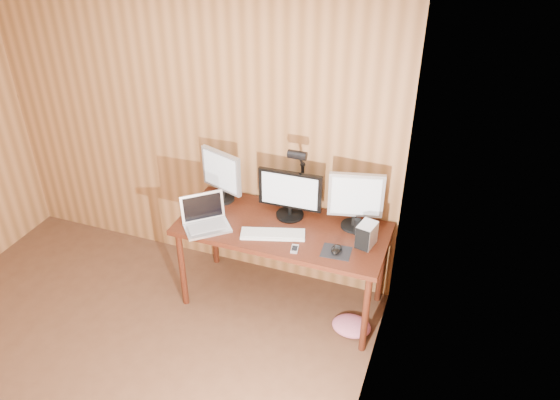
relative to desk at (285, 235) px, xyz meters
The scene contains 14 objects.
room_shell 2.04m from the desk, 118.65° to the right, with size 4.00×4.00×4.00m.
desk is the anchor object (origin of this frame).
monitor_center 0.34m from the desk, 86.77° to the left, with size 0.50×0.22×0.39m.
monitor_left 0.70m from the desk, 167.80° to the left, with size 0.38×0.18×0.44m.
monitor_right 0.64m from the desk, 12.61° to the left, with size 0.40×0.19×0.46m.
laptop 0.64m from the desk, 155.56° to the right, with size 0.42×0.41×0.24m.
keyboard 0.24m from the desk, 98.08° to the right, with size 0.50×0.28×0.02m.
mousepad 0.54m from the desk, 26.75° to the right, with size 0.21×0.17×0.00m, color black.
mouse 0.54m from the desk, 26.75° to the right, with size 0.07×0.11×0.04m, color black.
hard_drive 0.68m from the desk, ahead, with size 0.14×0.18×0.18m.
phone 0.38m from the desk, 59.83° to the right, with size 0.07×0.11×0.01m.
speaker 0.58m from the desk, ahead, with size 0.05×0.05×0.13m, color black.
desk_lamp 0.53m from the desk, 71.25° to the left, with size 0.14×0.20×0.61m.
fabric_pile 0.87m from the desk, 18.27° to the right, with size 0.31×0.25×0.10m, color #D76782, non-canonical shape.
Camera 1 is at (2.08, -1.57, 3.12)m, focal length 35.00 mm.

